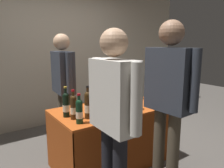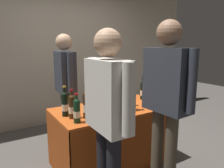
# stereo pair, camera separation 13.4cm
# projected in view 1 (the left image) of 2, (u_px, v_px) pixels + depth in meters

# --- Properties ---
(ground_plane) EXTENTS (12.00, 12.00, 0.00)m
(ground_plane) POSITION_uv_depth(u_px,v_px,m) (112.00, 161.00, 2.79)
(ground_plane) COLOR #514C47
(back_partition) EXTENTS (6.06, 0.12, 3.05)m
(back_partition) POSITION_uv_depth(u_px,v_px,m) (56.00, 43.00, 3.98)
(back_partition) COLOR #B2A893
(back_partition) RESTS_ON ground_plane
(tasting_table) EXTENTS (1.43, 0.78, 0.72)m
(tasting_table) POSITION_uv_depth(u_px,v_px,m) (112.00, 124.00, 2.70)
(tasting_table) COLOR #B74C19
(tasting_table) RESTS_ON ground_plane
(featured_wine_bottle) EXTENTS (0.07, 0.07, 0.35)m
(featured_wine_bottle) POSITION_uv_depth(u_px,v_px,m) (115.00, 94.00, 2.76)
(featured_wine_bottle) COLOR black
(featured_wine_bottle) RESTS_ON tasting_table
(display_bottle_0) EXTENTS (0.07, 0.07, 0.33)m
(display_bottle_0) POSITION_uv_depth(u_px,v_px,m) (141.00, 89.00, 3.06)
(display_bottle_0) COLOR black
(display_bottle_0) RESTS_ON tasting_table
(display_bottle_1) EXTENTS (0.07, 0.07, 0.32)m
(display_bottle_1) POSITION_uv_depth(u_px,v_px,m) (73.00, 107.00, 2.24)
(display_bottle_1) COLOR #38230F
(display_bottle_1) RESTS_ON tasting_table
(display_bottle_2) EXTENTS (0.07, 0.07, 0.34)m
(display_bottle_2) POSITION_uv_depth(u_px,v_px,m) (66.00, 104.00, 2.30)
(display_bottle_2) COLOR black
(display_bottle_2) RESTS_ON tasting_table
(display_bottle_3) EXTENTS (0.08, 0.08, 0.34)m
(display_bottle_3) POSITION_uv_depth(u_px,v_px,m) (100.00, 96.00, 2.63)
(display_bottle_3) COLOR black
(display_bottle_3) RESTS_ON tasting_table
(display_bottle_4) EXTENTS (0.07, 0.07, 0.32)m
(display_bottle_4) POSITION_uv_depth(u_px,v_px,m) (129.00, 95.00, 2.73)
(display_bottle_4) COLOR black
(display_bottle_4) RESTS_ON tasting_table
(display_bottle_5) EXTENTS (0.08, 0.08, 0.36)m
(display_bottle_5) POSITION_uv_depth(u_px,v_px,m) (106.00, 98.00, 2.52)
(display_bottle_5) COLOR black
(display_bottle_5) RESTS_ON tasting_table
(display_bottle_6) EXTENTS (0.08, 0.08, 0.35)m
(display_bottle_6) POSITION_uv_depth(u_px,v_px,m) (115.00, 96.00, 2.63)
(display_bottle_6) COLOR black
(display_bottle_6) RESTS_ON tasting_table
(display_bottle_7) EXTENTS (0.07, 0.07, 0.30)m
(display_bottle_7) POSITION_uv_depth(u_px,v_px,m) (79.00, 111.00, 2.11)
(display_bottle_7) COLOR black
(display_bottle_7) RESTS_ON tasting_table
(display_bottle_8) EXTENTS (0.08, 0.08, 0.35)m
(display_bottle_8) POSITION_uv_depth(u_px,v_px,m) (88.00, 104.00, 2.25)
(display_bottle_8) COLOR #38230F
(display_bottle_8) RESTS_ON tasting_table
(wine_glass_near_vendor) EXTENTS (0.07, 0.07, 0.15)m
(wine_glass_near_vendor) POSITION_uv_depth(u_px,v_px,m) (116.00, 107.00, 2.32)
(wine_glass_near_vendor) COLOR silver
(wine_glass_near_vendor) RESTS_ON tasting_table
(wine_glass_mid) EXTENTS (0.07, 0.07, 0.14)m
(wine_glass_mid) POSITION_uv_depth(u_px,v_px,m) (102.00, 106.00, 2.38)
(wine_glass_mid) COLOR silver
(wine_glass_mid) RESTS_ON tasting_table
(wine_glass_near_taster) EXTENTS (0.07, 0.07, 0.15)m
(wine_glass_near_taster) POSITION_uv_depth(u_px,v_px,m) (95.00, 96.00, 2.81)
(wine_glass_near_taster) COLOR silver
(wine_glass_near_taster) RESTS_ON tasting_table
(flower_vase) EXTENTS (0.10, 0.10, 0.42)m
(flower_vase) POSITION_uv_depth(u_px,v_px,m) (132.00, 100.00, 2.55)
(flower_vase) COLOR tan
(flower_vase) RESTS_ON tasting_table
(brochure_stand) EXTENTS (0.16, 0.05, 0.13)m
(brochure_stand) POSITION_uv_depth(u_px,v_px,m) (117.00, 105.00, 2.52)
(brochure_stand) COLOR silver
(brochure_stand) RESTS_ON tasting_table
(vendor_presenter) EXTENTS (0.25, 0.62, 1.65)m
(vendor_presenter) POSITION_uv_depth(u_px,v_px,m) (63.00, 81.00, 3.02)
(vendor_presenter) COLOR #4C4233
(vendor_presenter) RESTS_ON ground_plane
(taster_foreground_right) EXTENTS (0.24, 0.62, 1.73)m
(taster_foreground_right) POSITION_uv_depth(u_px,v_px,m) (169.00, 92.00, 2.08)
(taster_foreground_right) COLOR #4C4233
(taster_foreground_right) RESTS_ON ground_plane
(taster_foreground_left) EXTENTS (0.22, 0.63, 1.63)m
(taster_foreground_left) POSITION_uv_depth(u_px,v_px,m) (114.00, 109.00, 1.74)
(taster_foreground_left) COLOR black
(taster_foreground_left) RESTS_ON ground_plane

